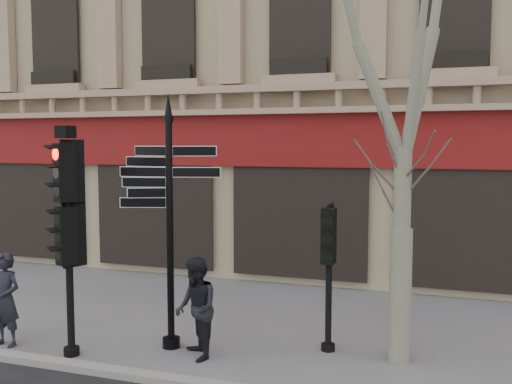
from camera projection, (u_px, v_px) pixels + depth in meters
ground at (225, 354)px, 9.55m from camera, size 80.00×80.00×0.00m
kerb at (189, 383)px, 8.23m from camera, size 80.00×0.25×0.12m
fingerpost at (169, 178)px, 9.61m from camera, size 2.01×2.01×4.37m
traffic_signal_main at (68, 212)px, 9.28m from camera, size 0.50×0.44×3.80m
traffic_signal_secondary at (329, 252)px, 9.56m from camera, size 0.41×0.29×2.45m
pedestrian_a at (5, 299)px, 9.88m from camera, size 0.61×0.42×1.63m
pedestrian_b at (196, 309)px, 9.29m from camera, size 1.00×1.03×1.67m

